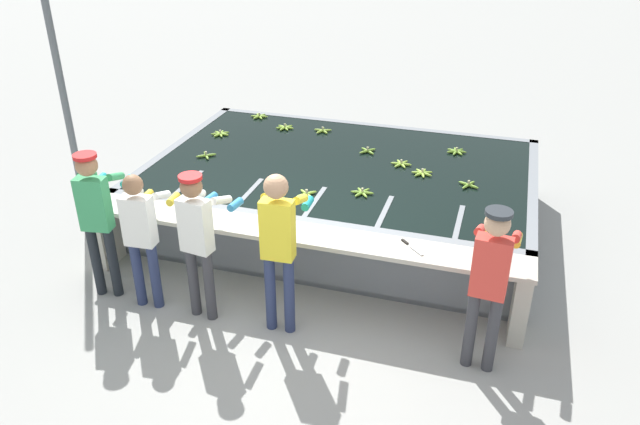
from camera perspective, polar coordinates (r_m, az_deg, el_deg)
ground_plane at (r=6.93m, az=-2.91°, el=-8.61°), size 80.00×80.00×0.00m
wash_tank at (r=8.44m, az=1.90°, el=1.80°), size 4.98×3.35×0.84m
work_ledge at (r=6.77m, az=-2.38°, el=-3.36°), size 4.98×0.45×0.84m
worker_0 at (r=7.03m, az=-19.74°, el=0.15°), size 0.48×0.74×1.70m
worker_1 at (r=6.75m, az=-16.01°, el=-1.50°), size 0.44×0.72×1.56m
worker_2 at (r=6.40m, az=-11.08°, el=-1.83°), size 0.47×0.74×1.65m
worker_3 at (r=6.06m, az=-3.78°, el=-2.40°), size 0.42×0.73×1.76m
worker_4 at (r=5.78m, az=15.29°, el=-5.50°), size 0.44×0.73×1.69m
banana_bunch_floating_0 at (r=8.64m, az=-10.37°, el=5.16°), size 0.25×0.25×0.08m
banana_bunch_floating_1 at (r=8.84m, az=12.35°, el=5.49°), size 0.28×0.28×0.08m
banana_bunch_floating_2 at (r=9.55m, az=-3.23°, el=7.78°), size 0.27×0.28×0.08m
banana_bunch_floating_3 at (r=9.39m, az=-9.09°, el=7.12°), size 0.28×0.28×0.08m
banana_bunch_floating_4 at (r=9.40m, az=0.25°, el=7.50°), size 0.27×0.28×0.08m
banana_bunch_floating_5 at (r=10.06m, az=-5.57°, el=8.75°), size 0.28×0.27×0.08m
banana_bunch_floating_6 at (r=7.41m, az=-1.24°, el=1.71°), size 0.23×0.23×0.08m
banana_bunch_floating_7 at (r=7.47m, az=3.89°, el=1.84°), size 0.28×0.27×0.08m
banana_bunch_floating_8 at (r=8.30m, az=7.43°, el=4.44°), size 0.28×0.27×0.08m
banana_bunch_floating_9 at (r=8.07m, az=9.33°, el=3.59°), size 0.28×0.28×0.08m
banana_bunch_floating_10 at (r=7.85m, az=13.42°, el=2.48°), size 0.27×0.27×0.08m
banana_bunch_floating_11 at (r=8.67m, az=4.37°, el=5.64°), size 0.24×0.24×0.08m
knife_0 at (r=6.65m, az=-4.99°, el=-1.74°), size 0.29×0.24×0.02m
knife_1 at (r=6.45m, az=8.13°, el=-2.93°), size 0.27×0.26×0.02m
support_post_left at (r=8.59m, az=-22.19°, el=8.73°), size 0.09×0.09×3.20m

